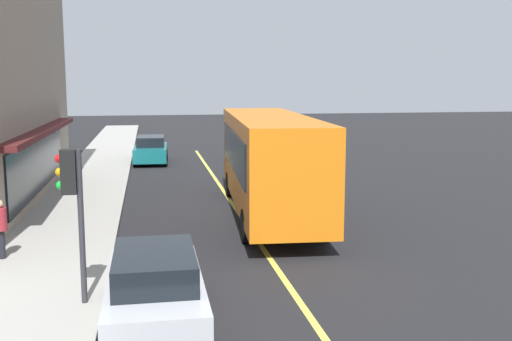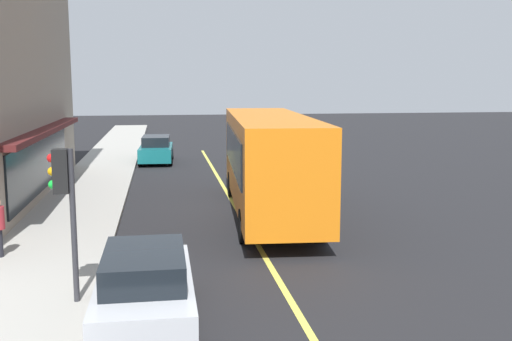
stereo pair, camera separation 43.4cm
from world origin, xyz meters
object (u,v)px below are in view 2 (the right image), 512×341
Objects in this scene: car_silver at (145,289)px; car_teal at (156,150)px; bus at (269,159)px; traffic_light at (64,189)px.

car_silver is 0.98× the size of car_teal.
car_teal is at bearing 15.66° from bus.
car_silver and car_teal have the same top height.
traffic_light is 22.45m from car_teal.
bus is 2.62× the size of car_silver.
traffic_light reaches higher than car_silver.
traffic_light is at bearing 144.68° from bus.
traffic_light is (-7.99, 5.66, 0.55)m from bus.
traffic_light reaches higher than car_teal.
car_teal is (23.46, -0.04, 0.00)m from car_silver.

